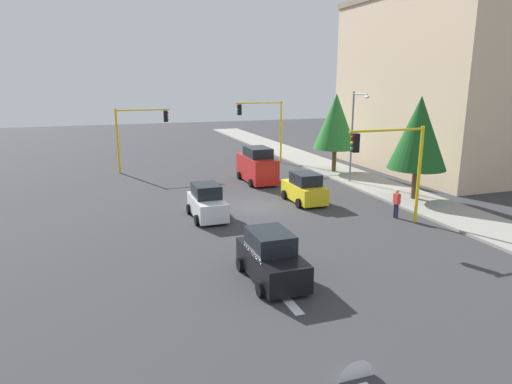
% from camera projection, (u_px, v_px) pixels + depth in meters
% --- Properties ---
extents(ground_plane, '(120.00, 120.00, 0.00)m').
position_uv_depth(ground_plane, '(255.00, 207.00, 28.69)').
color(ground_plane, '#353538').
extents(sidewalk_kerb, '(80.00, 4.00, 0.15)m').
position_uv_depth(sidewalk_kerb, '(357.00, 178.00, 36.62)').
color(sidewalk_kerb, gray).
rests_on(sidewalk_kerb, ground).
extents(lane_arrow_near, '(2.40, 1.10, 1.10)m').
position_uv_depth(lane_arrow_near, '(280.00, 291.00, 17.18)').
color(lane_arrow_near, silver).
rests_on(lane_arrow_near, ground).
extents(apartment_block, '(17.83, 9.30, 14.95)m').
position_uv_depth(apartment_block, '(433.00, 84.00, 38.88)').
color(apartment_block, beige).
rests_on(apartment_block, ground).
extents(traffic_signal_near_left, '(0.36, 4.59, 5.40)m').
position_uv_depth(traffic_signal_near_left, '(392.00, 157.00, 24.08)').
color(traffic_signal_near_left, yellow).
rests_on(traffic_signal_near_left, ground).
extents(traffic_signal_far_right, '(0.36, 4.59, 5.48)m').
position_uv_depth(traffic_signal_far_right, '(139.00, 127.00, 38.77)').
color(traffic_signal_far_right, yellow).
rests_on(traffic_signal_far_right, ground).
extents(traffic_signal_far_left, '(0.36, 4.59, 5.90)m').
position_uv_depth(traffic_signal_far_left, '(264.00, 120.00, 42.36)').
color(traffic_signal_far_left, yellow).
rests_on(traffic_signal_far_left, ground).
extents(street_lamp_curbside, '(2.15, 0.28, 7.00)m').
position_uv_depth(street_lamp_curbside, '(355.00, 128.00, 33.90)').
color(street_lamp_curbside, slate).
rests_on(street_lamp_curbside, ground).
extents(tree_roadside_near, '(3.76, 3.76, 6.86)m').
position_uv_depth(tree_roadside_near, '(419.00, 133.00, 29.14)').
color(tree_roadside_near, brown).
rests_on(tree_roadside_near, ground).
extents(tree_roadside_mid, '(3.70, 3.70, 6.74)m').
position_uv_depth(tree_roadside_mid, '(336.00, 122.00, 38.17)').
color(tree_roadside_mid, brown).
rests_on(tree_roadside_mid, ground).
extents(delivery_van_red, '(4.80, 2.22, 2.77)m').
position_uv_depth(delivery_van_red, '(257.00, 166.00, 35.34)').
color(delivery_van_red, red).
rests_on(delivery_van_red, ground).
extents(car_white, '(3.76, 1.95, 1.98)m').
position_uv_depth(car_white, '(207.00, 203.00, 26.18)').
color(car_white, white).
rests_on(car_white, ground).
extents(car_yellow, '(3.77, 2.02, 1.98)m').
position_uv_depth(car_yellow, '(304.00, 189.00, 29.53)').
color(car_yellow, yellow).
rests_on(car_yellow, ground).
extents(car_black, '(4.02, 2.06, 1.98)m').
position_uv_depth(car_black, '(271.00, 258.00, 18.04)').
color(car_black, black).
rests_on(car_black, ground).
extents(pedestrian_crossing, '(0.40, 0.24, 1.70)m').
position_uv_depth(pedestrian_crossing, '(397.00, 203.00, 26.15)').
color(pedestrian_crossing, '#262638').
rests_on(pedestrian_crossing, ground).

